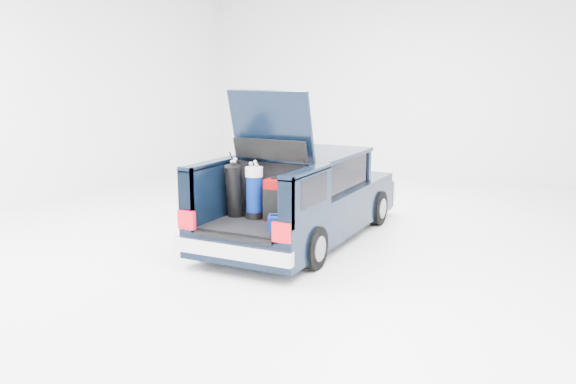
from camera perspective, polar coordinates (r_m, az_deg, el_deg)
The scene contains 6 objects.
ground at distance 10.14m, azimuth 1.27°, elevation -4.38°, with size 14.00×14.00×0.00m, color white.
car at distance 10.07m, azimuth 1.54°, elevation -0.55°, with size 1.87×4.65×2.47m.
red_suitcase at distance 8.77m, azimuth -0.88°, elevation -0.81°, with size 0.40×0.27×0.64m.
black_golf_bag at distance 9.04m, azimuth -5.05°, elevation 0.13°, with size 0.32×0.40×0.89m.
blue_golf_bag at distance 8.94m, azimuth -3.18°, elevation -0.01°, with size 0.31×0.31×0.86m.
blue_duffel at distance 8.33m, azimuth -0.41°, elevation -2.90°, with size 0.49×0.42×0.22m.
Camera 1 is at (4.16, -8.83, 2.76)m, focal length 38.00 mm.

